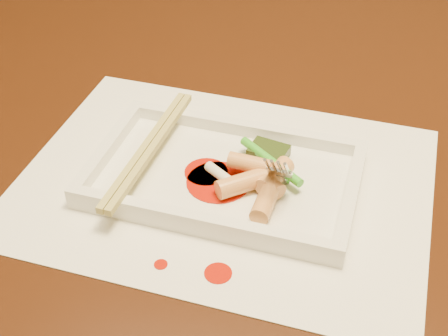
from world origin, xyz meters
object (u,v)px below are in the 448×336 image
(chopstick_a, at_px, (145,147))
(fork, at_px, (304,116))
(placemat, at_px, (224,183))
(table, at_px, (215,187))
(plate_base, at_px, (224,179))

(chopstick_a, height_order, fork, fork)
(placemat, height_order, chopstick_a, chopstick_a)
(table, height_order, chopstick_a, chopstick_a)
(plate_base, height_order, fork, fork)
(fork, bearing_deg, plate_base, -165.58)
(table, xyz_separation_m, chopstick_a, (-0.04, -0.10, 0.13))
(table, bearing_deg, fork, -36.59)
(placemat, xyz_separation_m, plate_base, (0.00, 0.00, 0.00))
(plate_base, relative_size, fork, 1.86)
(table, distance_m, fork, 0.23)
(placemat, distance_m, chopstick_a, 0.09)
(table, bearing_deg, plate_base, -67.00)
(table, xyz_separation_m, placemat, (0.04, -0.10, 0.10))
(table, xyz_separation_m, fork, (0.11, -0.08, 0.18))
(plate_base, bearing_deg, table, 113.00)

